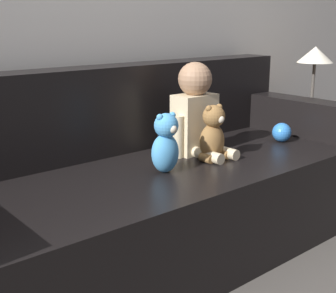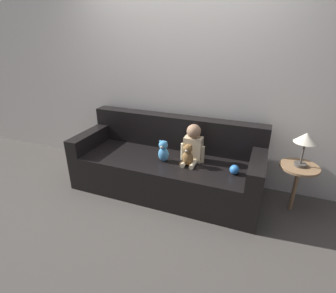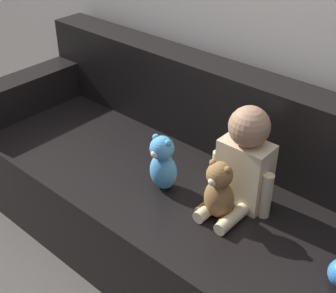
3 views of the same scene
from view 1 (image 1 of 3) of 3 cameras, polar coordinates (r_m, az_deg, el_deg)
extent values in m
plane|color=#4C4742|center=(2.18, -2.04, -13.45)|extent=(12.00, 12.00, 0.00)
cube|color=black|center=(2.09, -2.09, -8.23)|extent=(2.18, 0.83, 0.43)
cube|color=black|center=(2.22, -7.42, 4.46)|extent=(2.18, 0.18, 0.41)
cube|color=black|center=(2.70, 14.96, 3.71)|extent=(0.16, 0.83, 0.20)
cube|color=beige|center=(2.21, 3.23, 2.78)|extent=(0.20, 0.12, 0.28)
sphere|color=#A37A5B|center=(2.17, 3.32, 8.20)|extent=(0.16, 0.16, 0.16)
cylinder|color=beige|center=(2.10, 4.88, -1.10)|extent=(0.05, 0.16, 0.05)
cylinder|color=beige|center=(2.17, 6.75, -0.62)|extent=(0.05, 0.16, 0.05)
cylinder|color=beige|center=(2.13, 1.30, 1.17)|extent=(0.05, 0.05, 0.19)
cylinder|color=beige|center=(2.28, 5.64, 2.07)|extent=(0.05, 0.05, 0.19)
ellipsoid|color=olive|center=(2.11, 5.38, 0.59)|extent=(0.12, 0.10, 0.17)
sphere|color=olive|center=(2.08, 5.61, 3.70)|extent=(0.10, 0.10, 0.10)
sphere|color=olive|center=(2.05, 4.99, 4.62)|extent=(0.03, 0.03, 0.03)
sphere|color=olive|center=(2.10, 6.26, 4.82)|extent=(0.03, 0.03, 0.03)
sphere|color=beige|center=(2.05, 6.40, 3.32)|extent=(0.04, 0.04, 0.04)
cylinder|color=olive|center=(2.08, 4.72, -1.43)|extent=(0.04, 0.06, 0.04)
cylinder|color=olive|center=(2.15, 6.76, -0.90)|extent=(0.04, 0.06, 0.04)
ellipsoid|color=#4C9EDB|center=(1.92, -0.35, -0.80)|extent=(0.12, 0.10, 0.16)
sphere|color=#4C9EDB|center=(1.89, -0.22, 2.58)|extent=(0.10, 0.10, 0.10)
sphere|color=#4C9EDB|center=(1.86, -0.99, 3.57)|extent=(0.03, 0.03, 0.03)
sphere|color=#4C9EDB|center=(1.90, 0.54, 3.83)|extent=(0.03, 0.03, 0.03)
sphere|color=beige|center=(1.86, 0.57, 2.15)|extent=(0.04, 0.04, 0.04)
sphere|color=#337FDB|center=(2.49, 13.70, 1.69)|extent=(0.10, 0.10, 0.10)
cylinder|color=#93704C|center=(3.11, 17.05, 4.78)|extent=(0.38, 0.38, 0.02)
cylinder|color=#93704C|center=(3.16, 16.68, 0.05)|extent=(0.04, 0.04, 0.51)
cylinder|color=#4C4742|center=(3.10, 17.09, 5.28)|extent=(0.12, 0.12, 0.03)
cylinder|color=#4C4742|center=(3.08, 17.27, 7.64)|extent=(0.02, 0.02, 0.23)
cone|color=beige|center=(3.07, 17.51, 10.65)|extent=(0.22, 0.22, 0.10)
camera|label=2|loc=(2.53, 79.59, 20.36)|focal=28.00mm
camera|label=3|loc=(2.33, 47.33, 25.77)|focal=50.00mm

